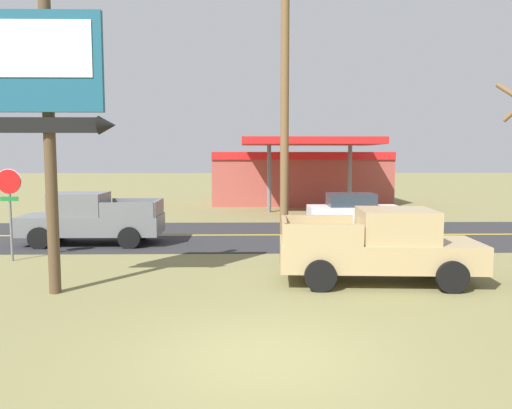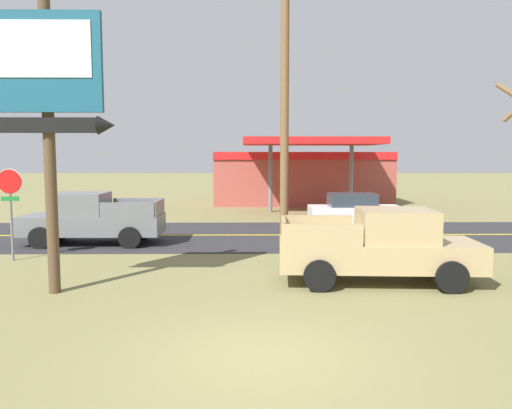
% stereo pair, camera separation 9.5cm
% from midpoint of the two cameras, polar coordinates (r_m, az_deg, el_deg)
% --- Properties ---
extents(ground_plane, '(180.00, 180.00, 0.00)m').
position_cam_midpoint_polar(ground_plane, '(8.82, 1.08, -16.90)').
color(ground_plane, olive).
extents(road_asphalt, '(140.00, 8.00, 0.02)m').
position_cam_midpoint_polar(road_asphalt, '(21.41, -0.06, -3.48)').
color(road_asphalt, '#2B2B2D').
rests_on(road_asphalt, ground).
extents(road_centre_line, '(126.00, 0.20, 0.01)m').
position_cam_midpoint_polar(road_centre_line, '(21.41, -0.06, -3.44)').
color(road_centre_line, gold).
rests_on(road_centre_line, road_asphalt).
extents(motel_sign, '(3.00, 0.54, 7.00)m').
position_cam_midpoint_polar(motel_sign, '(13.08, -22.21, 11.41)').
color(motel_sign, brown).
rests_on(motel_sign, ground).
extents(stop_sign, '(0.80, 0.08, 2.95)m').
position_cam_midpoint_polar(stop_sign, '(17.84, -25.82, 0.68)').
color(stop_sign, slate).
rests_on(stop_sign, ground).
extents(utility_pole, '(1.97, 0.26, 9.76)m').
position_cam_midpoint_polar(utility_pole, '(15.81, 3.42, 12.18)').
color(utility_pole, brown).
rests_on(utility_pole, ground).
extents(gas_station, '(12.00, 11.50, 4.40)m').
position_cam_midpoint_polar(gas_station, '(35.82, 5.17, 3.24)').
color(gas_station, '#A84C42').
rests_on(gas_station, ground).
extents(pickup_tan_parked_on_lawn, '(5.31, 2.47, 1.96)m').
position_cam_midpoint_polar(pickup_tan_parked_on_lawn, '(13.84, 14.02, -4.62)').
color(pickup_tan_parked_on_lawn, tan).
rests_on(pickup_tan_parked_on_lawn, ground).
extents(pickup_grey_on_road, '(5.20, 2.24, 1.96)m').
position_cam_midpoint_polar(pickup_grey_on_road, '(20.19, -17.93, -1.57)').
color(pickup_grey_on_road, slate).
rests_on(pickup_grey_on_road, ground).
extents(car_white_near_lane, '(4.20, 2.00, 1.64)m').
position_cam_midpoint_polar(car_white_near_lane, '(23.80, 11.11, -0.68)').
color(car_white_near_lane, silver).
rests_on(car_white_near_lane, ground).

